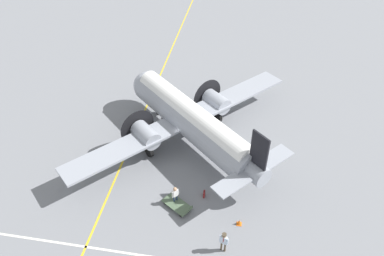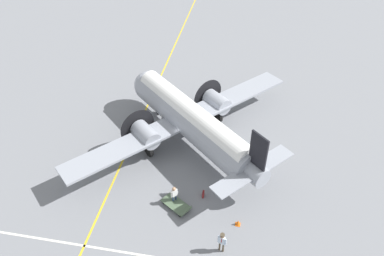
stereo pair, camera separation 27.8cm
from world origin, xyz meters
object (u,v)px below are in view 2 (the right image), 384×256
airliner_main (189,118)px  baggage_cart (176,204)px  passenger_boarding (174,194)px  traffic_cone (238,223)px  crew_foreground (222,241)px  suitcase_near_door (203,194)px

airliner_main → baggage_cart: size_ratio=7.29×
passenger_boarding → traffic_cone: bearing=121.0°
airliner_main → traffic_cone: 9.95m
passenger_boarding → crew_foreground: bearing=93.2°
traffic_cone → passenger_boarding: bearing=76.9°
suitcase_near_door → passenger_boarding: bearing=115.9°
airliner_main → baggage_cart: bearing=136.0°
airliner_main → crew_foreground: (-10.47, -4.14, -1.50)m
airliner_main → traffic_cone: (-8.21, -5.07, -2.43)m
airliner_main → passenger_boarding: size_ratio=10.50×
crew_foreground → traffic_cone: (2.27, -0.93, -0.93)m
crew_foreground → traffic_cone: 2.62m
suitcase_near_door → baggage_cart: suitcase_near_door is taller
passenger_boarding → baggage_cart: size_ratio=0.69×
passenger_boarding → airliner_main: bearing=-134.1°
airliner_main → suitcase_near_door: 6.92m
suitcase_near_door → traffic_cone: (-2.11, -2.82, -0.05)m
suitcase_near_door → traffic_cone: bearing=-126.8°
passenger_boarding → suitcase_near_door: size_ratio=3.01×
traffic_cone → airliner_main: bearing=31.7°
airliner_main → crew_foreground: airliner_main is taller
airliner_main → baggage_cart: airliner_main is taller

